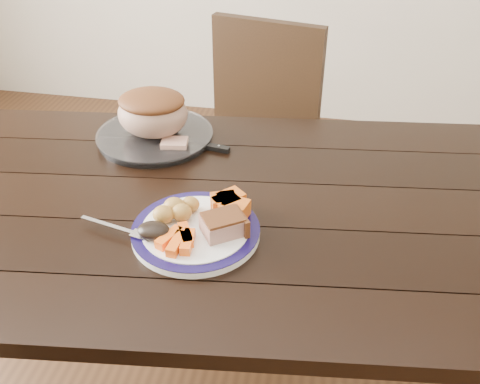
% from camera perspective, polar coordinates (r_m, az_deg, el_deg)
% --- Properties ---
extents(dining_table, '(1.70, 1.09, 0.75)m').
position_cam_1_polar(dining_table, '(1.34, -3.21, -4.19)').
color(dining_table, black).
rests_on(dining_table, ground).
extents(chair_far, '(0.50, 0.51, 0.93)m').
position_cam_1_polar(chair_far, '(2.01, 1.57, 5.85)').
color(chair_far, black).
rests_on(chair_far, ground).
extents(dinner_plate, '(0.28, 0.28, 0.02)m').
position_cam_1_polar(dinner_plate, '(1.18, -4.73, -4.24)').
color(dinner_plate, white).
rests_on(dinner_plate, dining_table).
extents(plate_rim, '(0.28, 0.28, 0.02)m').
position_cam_1_polar(plate_rim, '(1.17, -4.75, -3.91)').
color(plate_rim, '#120B3A').
rests_on(plate_rim, dinner_plate).
extents(serving_platter, '(0.32, 0.32, 0.02)m').
position_cam_1_polar(serving_platter, '(1.55, -9.04, 5.84)').
color(serving_platter, white).
rests_on(serving_platter, dining_table).
extents(pork_slice, '(0.11, 0.10, 0.04)m').
position_cam_1_polar(pork_slice, '(1.14, -1.83, -3.56)').
color(pork_slice, '#AB7868').
rests_on(pork_slice, dinner_plate).
extents(roasted_potatoes, '(0.09, 0.09, 0.04)m').
position_cam_1_polar(roasted_potatoes, '(1.19, -6.83, -1.89)').
color(roasted_potatoes, gold).
rests_on(roasted_potatoes, dinner_plate).
extents(carrot_batons, '(0.08, 0.10, 0.02)m').
position_cam_1_polar(carrot_batons, '(1.12, -6.46, -5.07)').
color(carrot_batons, orange).
rests_on(carrot_batons, dinner_plate).
extents(pumpkin_wedges, '(0.10, 0.09, 0.04)m').
position_cam_1_polar(pumpkin_wedges, '(1.20, -1.17, -1.33)').
color(pumpkin_wedges, orange).
rests_on(pumpkin_wedges, dinner_plate).
extents(dark_mushroom, '(0.07, 0.05, 0.03)m').
position_cam_1_polar(dark_mushroom, '(1.15, -9.19, -4.07)').
color(dark_mushroom, black).
rests_on(dark_mushroom, dinner_plate).
extents(fork, '(0.18, 0.06, 0.00)m').
position_cam_1_polar(fork, '(1.19, -12.62, -3.92)').
color(fork, silver).
rests_on(fork, dinner_plate).
extents(roast_joint, '(0.20, 0.17, 0.13)m').
position_cam_1_polar(roast_joint, '(1.52, -9.28, 8.22)').
color(roast_joint, tan).
rests_on(roast_joint, serving_platter).
extents(cut_slice, '(0.08, 0.06, 0.02)m').
position_cam_1_polar(cut_slice, '(1.47, -7.00, 5.17)').
color(cut_slice, tan).
rests_on(cut_slice, serving_platter).
extents(carving_knife, '(0.32, 0.07, 0.01)m').
position_cam_1_polar(carving_knife, '(1.50, -4.74, 5.06)').
color(carving_knife, silver).
rests_on(carving_knife, dining_table).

